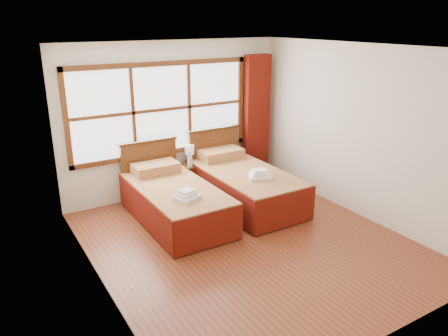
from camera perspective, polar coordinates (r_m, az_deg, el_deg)
floor at (r=6.12m, az=3.16°, el=-9.65°), size 4.50×4.50×0.00m
ceiling at (r=5.38m, az=3.67°, el=15.44°), size 4.50×4.50×0.00m
wall_back at (r=7.51m, az=-6.41°, el=6.35°), size 4.00×0.00×4.00m
wall_left at (r=4.82m, az=-16.61°, el=-1.60°), size 0.00×4.50×4.50m
wall_right at (r=6.91m, az=17.25°, el=4.49°), size 0.00×4.50×4.50m
window at (r=7.34m, az=-8.12°, el=7.57°), size 3.16×0.06×1.56m
curtain at (r=8.21m, az=4.27°, el=6.57°), size 0.50×0.16×2.30m
bed_left at (r=6.68m, az=-6.53°, el=-4.18°), size 1.06×2.08×1.03m
bed_right at (r=7.24m, az=2.44°, el=-2.08°), size 1.11×2.15×1.08m
nightstand at (r=7.65m, az=-4.30°, el=-1.44°), size 0.40×0.40×0.53m
towels_left at (r=6.08m, az=-4.88°, el=-3.56°), size 0.39×0.37×0.13m
towels_right at (r=6.78m, az=4.72°, el=-0.86°), size 0.42×0.40×0.14m
lamp at (r=7.62m, az=-4.53°, el=2.41°), size 0.17×0.17×0.32m
bottle_near at (r=7.41m, az=-4.57°, el=0.98°), size 0.07×0.07×0.25m
bottle_far at (r=7.42m, az=-4.43°, el=1.09°), size 0.07×0.07×0.27m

